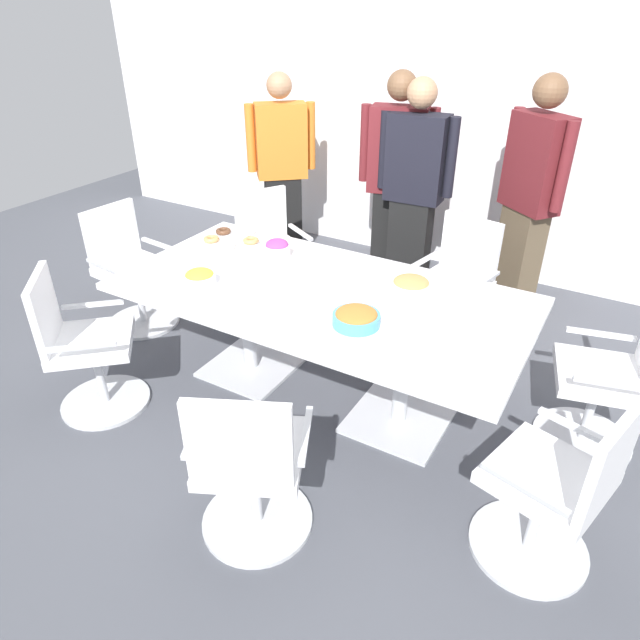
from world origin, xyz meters
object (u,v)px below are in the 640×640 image
at_px(conference_table, 320,309).
at_px(snack_bowl_chips_yellow, 200,278).
at_px(office_chair_1, 132,274).
at_px(person_standing_0, 282,169).
at_px(person_standing_3, 529,198).
at_px(office_chair_4, 556,493).
at_px(snack_bowl_pretzels, 356,317).
at_px(snack_bowl_cookies, 411,285).
at_px(person_standing_2, 414,190).
at_px(office_chair_5, 609,386).
at_px(donut_platter, 232,239).
at_px(office_chair_3, 251,470).
at_px(office_chair_0, 271,256).
at_px(office_chair_6, 454,290).
at_px(napkin_pile, 444,325).
at_px(snack_bowl_candy_mix, 277,248).
at_px(person_standing_1, 395,181).
at_px(office_chair_2, 84,350).

xyz_separation_m(conference_table, snack_bowl_chips_yellow, (-0.65, -0.30, 0.17)).
bearing_deg(office_chair_1, person_standing_0, 174.34).
distance_m(person_standing_0, person_standing_3, 2.14).
bearing_deg(snack_bowl_chips_yellow, office_chair_4, -6.38).
distance_m(snack_bowl_pretzels, snack_bowl_cookies, 0.50).
bearing_deg(snack_bowl_chips_yellow, person_standing_2, 73.09).
bearing_deg(office_chair_5, donut_platter, 78.18).
bearing_deg(donut_platter, office_chair_4, -19.96).
height_order(person_standing_0, donut_platter, person_standing_0).
bearing_deg(snack_bowl_chips_yellow, office_chair_3, -40.48).
xyz_separation_m(office_chair_0, snack_bowl_chips_yellow, (0.33, -1.19, 0.39)).
height_order(office_chair_6, donut_platter, office_chair_6).
distance_m(office_chair_0, napkin_pile, 2.05).
relative_size(snack_bowl_candy_mix, snack_bowl_cookies, 0.73).
xyz_separation_m(office_chair_6, person_standing_1, (-0.77, 0.63, 0.51)).
xyz_separation_m(office_chair_3, person_standing_3, (0.49, 2.83, 0.53)).
distance_m(office_chair_3, office_chair_6, 2.15).
height_order(office_chair_3, office_chair_4, same).
bearing_deg(donut_platter, snack_bowl_chips_yellow, -68.12).
xyz_separation_m(office_chair_5, napkin_pile, (-0.81, -0.48, 0.39)).
distance_m(office_chair_2, office_chair_3, 1.46).
bearing_deg(office_chair_2, office_chair_4, 53.51).
xyz_separation_m(office_chair_0, office_chair_3, (1.26, -1.98, 0.00)).
bearing_deg(office_chair_4, napkin_pile, 72.38).
relative_size(office_chair_1, snack_bowl_pretzels, 3.64).
bearing_deg(office_chair_3, office_chair_1, 123.68).
relative_size(office_chair_0, person_standing_1, 0.52).
distance_m(office_chair_4, office_chair_6, 1.88).
height_order(office_chair_1, office_chair_5, same).
xyz_separation_m(office_chair_5, snack_bowl_pretzels, (-1.23, -0.64, 0.39)).
relative_size(office_chair_1, office_chair_2, 1.00).
bearing_deg(office_chair_4, person_standing_3, 32.68).
bearing_deg(office_chair_2, person_standing_3, 100.63).
bearing_deg(person_standing_2, person_standing_0, -6.78).
distance_m(office_chair_5, person_standing_1, 2.32).
height_order(office_chair_6, person_standing_2, person_standing_2).
relative_size(office_chair_1, snack_bowl_cookies, 3.90).
distance_m(office_chair_4, snack_bowl_chips_yellow, 2.18).
bearing_deg(person_standing_2, snack_bowl_candy_mix, 69.69).
bearing_deg(office_chair_0, office_chair_6, 126.07).
bearing_deg(office_chair_0, office_chair_2, 23.80).
bearing_deg(snack_bowl_candy_mix, person_standing_0, 122.59).
height_order(office_chair_3, snack_bowl_cookies, office_chair_3).
xyz_separation_m(snack_bowl_candy_mix, donut_platter, (-0.42, 0.06, -0.04)).
relative_size(office_chair_0, snack_bowl_chips_yellow, 4.82).
bearing_deg(office_chair_2, napkin_pile, 68.25).
bearing_deg(snack_bowl_pretzels, person_standing_3, 78.45).
bearing_deg(office_chair_5, person_standing_0, 53.39).
height_order(office_chair_0, snack_bowl_candy_mix, office_chair_0).
bearing_deg(conference_table, person_standing_0, 129.51).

